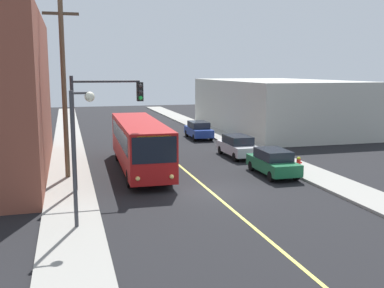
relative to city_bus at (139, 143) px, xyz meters
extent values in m
plane|color=black|center=(2.81, -6.38, -1.82)|extent=(120.00, 120.00, 0.00)
cube|color=gray|center=(-4.44, 3.62, -1.74)|extent=(2.50, 90.00, 0.15)
cube|color=gray|center=(10.06, 3.62, -1.74)|extent=(2.50, 90.00, 0.15)
cube|color=#D8CC4C|center=(2.81, 8.62, -1.81)|extent=(0.16, 60.00, 0.01)
cube|color=black|center=(-5.73, 1.31, -0.22)|extent=(0.06, 12.49, 1.30)
cube|color=black|center=(-5.73, 1.31, 2.98)|extent=(0.06, 12.49, 1.30)
cube|color=black|center=(-5.73, 1.31, 6.18)|extent=(0.06, 12.49, 1.30)
cube|color=#B2B2A8|center=(17.31, 15.94, 0.87)|extent=(12.00, 21.14, 5.37)
cube|color=black|center=(11.35, 15.94, -0.22)|extent=(0.06, 14.80, 1.30)
cube|color=maroon|center=(0.00, 0.01, 0.01)|extent=(2.86, 12.06, 2.75)
cube|color=black|center=(-0.15, -5.96, 0.53)|extent=(2.35, 0.14, 1.40)
cube|color=black|center=(0.15, 5.99, 0.63)|extent=(2.30, 0.14, 1.10)
cube|color=black|center=(-1.25, 0.05, 0.53)|extent=(0.32, 10.20, 1.10)
cube|color=black|center=(1.25, -0.02, 0.53)|extent=(0.32, 10.20, 1.10)
cube|color=orange|center=(-0.15, -5.95, 1.13)|extent=(1.79, 0.11, 0.30)
sphere|color=#F9D872|center=(-1.05, -5.98, -0.92)|extent=(0.24, 0.24, 0.24)
sphere|color=#F9D872|center=(0.74, -6.03, -0.92)|extent=(0.24, 0.24, 0.24)
cylinder|color=black|center=(-1.23, -4.16, -1.32)|extent=(0.33, 1.01, 1.00)
cylinder|color=black|center=(1.02, -4.21, -1.32)|extent=(0.33, 1.01, 1.00)
cylinder|color=black|center=(-1.03, 3.54, -1.32)|extent=(0.33, 1.01, 1.00)
cylinder|color=black|center=(1.22, 3.48, -1.32)|extent=(0.33, 1.01, 1.00)
cube|color=#196038|center=(7.68, -3.68, -1.15)|extent=(1.87, 4.43, 0.70)
cube|color=black|center=(7.68, -3.68, -0.50)|extent=(1.66, 2.49, 0.60)
cylinder|color=black|center=(6.86, -5.17, -1.50)|extent=(0.23, 0.64, 0.64)
cylinder|color=black|center=(8.46, -5.20, -1.50)|extent=(0.23, 0.64, 0.64)
cylinder|color=black|center=(6.90, -2.17, -1.50)|extent=(0.23, 0.64, 0.64)
cylinder|color=black|center=(8.50, -2.20, -1.50)|extent=(0.23, 0.64, 0.64)
cube|color=#B7B7BC|center=(7.75, 2.48, -1.15)|extent=(1.88, 4.43, 0.70)
cube|color=black|center=(7.75, 2.48, -0.50)|extent=(1.66, 2.49, 0.60)
cylinder|color=black|center=(6.98, 0.97, -1.50)|extent=(0.23, 0.64, 0.64)
cylinder|color=black|center=(8.57, 0.99, -1.50)|extent=(0.23, 0.64, 0.64)
cylinder|color=black|center=(6.92, 3.97, -1.50)|extent=(0.23, 0.64, 0.64)
cylinder|color=black|center=(8.52, 3.99, -1.50)|extent=(0.23, 0.64, 0.64)
cube|color=navy|center=(7.54, 12.12, -1.15)|extent=(1.91, 4.44, 0.70)
cube|color=black|center=(7.54, 12.12, -0.50)|extent=(1.68, 2.50, 0.60)
cylinder|color=black|center=(6.70, 10.64, -1.50)|extent=(0.24, 0.65, 0.64)
cylinder|color=black|center=(8.30, 10.60, -1.50)|extent=(0.24, 0.65, 0.64)
cylinder|color=black|center=(6.78, 13.64, -1.50)|extent=(0.24, 0.65, 0.64)
cylinder|color=black|center=(8.38, 13.59, -1.50)|extent=(0.24, 0.65, 0.64)
cylinder|color=brown|center=(-4.53, -1.32, 3.79)|extent=(0.28, 0.28, 10.93)
cube|color=#4C3D2D|center=(-4.53, -1.32, 7.76)|extent=(2.00, 0.16, 0.16)
cylinder|color=#2D2D33|center=(-4.14, -4.61, 1.33)|extent=(0.18, 0.18, 6.00)
cylinder|color=#2D2D33|center=(-2.39, -4.61, 4.03)|extent=(3.50, 0.12, 0.12)
cube|color=black|center=(-0.64, -4.61, 3.48)|extent=(0.32, 0.36, 1.00)
sphere|color=#2D2D2D|center=(-0.64, -4.80, 3.80)|extent=(0.22, 0.22, 0.22)
sphere|color=#2D2D2D|center=(-0.64, -4.80, 3.48)|extent=(0.22, 0.22, 0.22)
sphere|color=green|center=(-0.64, -4.80, 3.16)|extent=(0.22, 0.22, 0.22)
cylinder|color=#38383D|center=(-4.24, -10.37, 1.08)|extent=(0.16, 0.16, 5.50)
cylinder|color=#38383D|center=(-3.89, -10.37, 3.73)|extent=(0.70, 0.10, 0.10)
sphere|color=#EAE5C6|center=(-3.54, -10.37, 3.58)|extent=(0.40, 0.40, 0.40)
cylinder|color=red|center=(9.66, -3.27, -1.32)|extent=(0.26, 0.26, 0.70)
sphere|color=gold|center=(9.66, -3.27, -0.95)|extent=(0.24, 0.24, 0.24)
cylinder|color=red|center=(9.50, -3.27, -1.22)|extent=(0.12, 0.10, 0.10)
cylinder|color=red|center=(9.82, -3.27, -1.22)|extent=(0.12, 0.10, 0.10)
camera|label=1|loc=(-4.42, -28.55, 4.62)|focal=42.21mm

